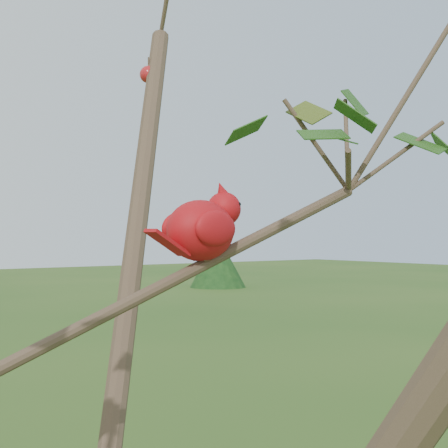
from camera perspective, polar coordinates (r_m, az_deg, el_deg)
name	(u,v)px	position (r m, az deg, el deg)	size (l,w,h in m)	color
crabapple_tree	(78,240)	(0.79, -12.03, -1.27)	(2.35, 2.05, 2.95)	#493827
cardinal	(204,227)	(1.00, -1.71, -0.27)	(0.19, 0.11, 0.13)	red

